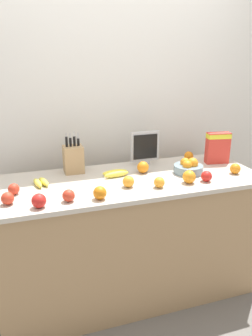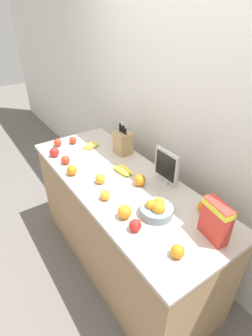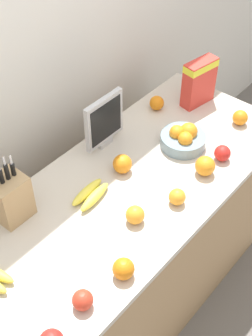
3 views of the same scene
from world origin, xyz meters
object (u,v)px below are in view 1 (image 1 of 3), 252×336
(cereal_box, at_px, (218,146))
(fruit_bowl, at_px, (189,167))
(small_monitor, at_px, (145,147))
(orange_near_bowl, at_px, (189,177))
(orange_back_center, at_px, (100,193))
(orange_mid_right, at_px, (143,167))
(banana_bunch_left, at_px, (41,182))
(apple_rear, at_px, (69,196))
(apple_middle, at_px, (39,201))
(orange_front_center, at_px, (159,182))
(apple_near_bananas, at_px, (14,189))
(orange_front_right, at_px, (189,156))
(banana_bunch_right, at_px, (116,173))
(apple_by_knife_block, at_px, (206,176))
(orange_mid_left, at_px, (128,181))
(apple_rightmost, at_px, (8,198))
(orange_front_left, at_px, (235,169))
(knife_block, at_px, (73,159))

(cereal_box, bearing_deg, fruit_bowl, -146.92)
(small_monitor, relative_size, fruit_bowl, 1.24)
(orange_near_bowl, bearing_deg, orange_back_center, -173.76)
(orange_mid_right, bearing_deg, banana_bunch_left, -178.77)
(apple_rear, xyz_separation_m, apple_middle, (-0.17, -0.03, 0.00))
(small_monitor, distance_m, orange_front_center, 0.49)
(apple_near_bananas, height_order, orange_front_center, same)
(apple_near_bananas, relative_size, apple_rear, 0.95)
(orange_front_right, relative_size, orange_near_bowl, 0.84)
(banana_bunch_right, xyz_separation_m, orange_front_right, (0.67, 0.17, 0.02))
(apple_near_bananas, bearing_deg, apple_by_knife_block, -7.98)
(apple_by_knife_block, distance_m, orange_mid_left, 0.54)
(apple_by_knife_block, distance_m, apple_rear, 0.94)
(apple_near_bananas, xyz_separation_m, orange_front_center, (0.89, -0.17, 0.00))
(banana_bunch_right, bearing_deg, orange_mid_right, 1.29)
(small_monitor, xyz_separation_m, apple_rightmost, (-1.01, -0.44, -0.10))
(fruit_bowl, bearing_deg, orange_back_center, -160.96)
(apple_near_bananas, height_order, orange_front_right, orange_front_right)
(banana_bunch_right, height_order, orange_front_left, orange_front_left)
(cereal_box, xyz_separation_m, apple_middle, (-1.40, -0.39, -0.09))
(fruit_bowl, xyz_separation_m, orange_back_center, (-0.72, -0.25, -0.00))
(apple_middle, bearing_deg, apple_near_bananas, 119.73)
(banana_bunch_left, relative_size, apple_rear, 2.33)
(banana_bunch_right, bearing_deg, apple_near_bananas, -170.42)
(orange_front_right, relative_size, orange_front_left, 0.98)
(banana_bunch_left, relative_size, orange_front_right, 2.32)
(orange_front_center, bearing_deg, fruit_bowl, 31.25)
(knife_block, xyz_separation_m, apple_by_knife_block, (0.82, -0.46, -0.06))
(knife_block, relative_size, small_monitor, 1.16)
(small_monitor, height_order, apple_rear, small_monitor)
(orange_mid_left, bearing_deg, banana_bunch_right, 95.66)
(orange_front_left, bearing_deg, small_monitor, 143.76)
(knife_block, bearing_deg, apple_rightmost, -136.44)
(apple_near_bananas, xyz_separation_m, apple_by_knife_block, (1.24, -0.17, 0.00))
(apple_near_bananas, bearing_deg, banana_bunch_right, 9.58)
(orange_near_bowl, bearing_deg, banana_bunch_right, 146.92)
(fruit_bowl, height_order, orange_front_right, fruit_bowl)
(orange_front_left, bearing_deg, orange_near_bowl, -171.42)
(apple_by_knife_block, xyz_separation_m, apple_middle, (-1.11, -0.06, 0.00))
(banana_bunch_left, relative_size, orange_near_bowl, 1.94)
(apple_middle, bearing_deg, orange_mid_left, 12.96)
(orange_front_right, bearing_deg, apple_middle, -156.89)
(knife_block, height_order, orange_front_right, knife_block)
(apple_by_knife_block, relative_size, orange_front_left, 0.99)
(cereal_box, height_order, orange_back_center, cereal_box)
(small_monitor, height_order, apple_by_knife_block, small_monitor)
(apple_rear, height_order, orange_near_bowl, orange_near_bowl)
(apple_rear, height_order, orange_mid_left, orange_mid_left)
(fruit_bowl, height_order, apple_middle, fruit_bowl)
(banana_bunch_left, height_order, orange_near_bowl, orange_near_bowl)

